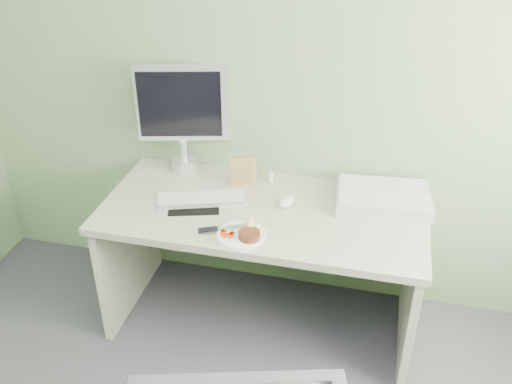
% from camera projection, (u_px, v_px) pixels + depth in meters
% --- Properties ---
extents(wall_back, '(3.50, 0.00, 3.50)m').
position_uv_depth(wall_back, '(281.00, 63.00, 2.81)').
color(wall_back, '#70875F').
rests_on(wall_back, floor).
extents(desk, '(1.60, 0.75, 0.73)m').
position_uv_depth(desk, '(263.00, 239.00, 2.91)').
color(desk, '#ABA08F').
rests_on(desk, floor).
extents(plate, '(0.23, 0.23, 0.01)m').
position_uv_depth(plate, '(241.00, 235.00, 2.61)').
color(plate, white).
rests_on(plate, desk).
extents(steak, '(0.13, 0.13, 0.03)m').
position_uv_depth(steak, '(249.00, 235.00, 2.57)').
color(steak, black).
rests_on(steak, plate).
extents(potato_pile, '(0.10, 0.08, 0.05)m').
position_uv_depth(potato_pile, '(250.00, 225.00, 2.63)').
color(potato_pile, tan).
rests_on(potato_pile, plate).
extents(carrot_heap, '(0.06, 0.06, 0.03)m').
position_uv_depth(carrot_heap, '(227.00, 232.00, 2.59)').
color(carrot_heap, '#E13E04').
rests_on(carrot_heap, plate).
extents(steak_knife, '(0.22, 0.12, 0.02)m').
position_uv_depth(steak_knife, '(216.00, 229.00, 2.62)').
color(steak_knife, silver).
rests_on(steak_knife, plate).
extents(mousepad, '(0.30, 0.28, 0.00)m').
position_uv_depth(mousepad, '(194.00, 203.00, 2.85)').
color(mousepad, black).
rests_on(mousepad, desk).
extents(keyboard, '(0.44, 0.26, 0.02)m').
position_uv_depth(keyboard, '(201.00, 199.00, 2.86)').
color(keyboard, white).
rests_on(keyboard, desk).
extents(computer_mouse, '(0.09, 0.12, 0.04)m').
position_uv_depth(computer_mouse, '(287.00, 202.00, 2.83)').
color(computer_mouse, white).
rests_on(computer_mouse, desk).
extents(photo_frame, '(0.13, 0.06, 0.16)m').
position_uv_depth(photo_frame, '(244.00, 171.00, 2.97)').
color(photo_frame, olive).
rests_on(photo_frame, desk).
extents(eyedrop_bottle, '(0.03, 0.03, 0.08)m').
position_uv_depth(eyedrop_bottle, '(271.00, 176.00, 3.03)').
color(eyedrop_bottle, white).
rests_on(eyedrop_bottle, desk).
extents(scanner, '(0.49, 0.35, 0.07)m').
position_uv_depth(scanner, '(383.00, 198.00, 2.83)').
color(scanner, '#B5B7BD').
rests_on(scanner, desk).
extents(monitor, '(0.49, 0.18, 0.59)m').
position_uv_depth(monitor, '(183.00, 112.00, 3.01)').
color(monitor, silver).
rests_on(monitor, desk).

